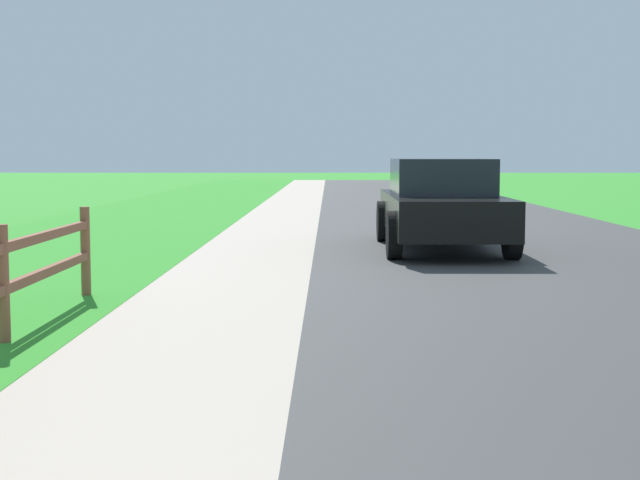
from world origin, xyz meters
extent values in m
plane|color=green|center=(0.00, 25.00, 0.00)|extent=(120.00, 120.00, 0.00)
cube|color=#3C3C3C|center=(3.50, 27.00, 0.00)|extent=(7.00, 66.00, 0.01)
cube|color=#B6A596|center=(-3.00, 27.00, 0.00)|extent=(6.00, 66.00, 0.01)
cube|color=green|center=(-4.50, 27.00, 0.01)|extent=(5.00, 66.00, 0.00)
cylinder|color=brown|center=(-2.56, 7.80, 0.51)|extent=(0.11, 0.11, 1.03)
cylinder|color=brown|center=(-2.56, 10.53, 0.51)|extent=(0.11, 0.11, 1.03)
cube|color=black|center=(2.18, 15.83, 0.63)|extent=(1.84, 4.92, 0.62)
cube|color=#1E232B|center=(2.18, 15.96, 1.25)|extent=(1.61, 2.24, 0.61)
cylinder|color=black|center=(1.27, 17.36, 0.38)|extent=(0.22, 0.76, 0.76)
cylinder|color=black|center=(3.10, 17.35, 0.38)|extent=(0.22, 0.76, 0.76)
cylinder|color=black|center=(1.26, 14.31, 0.38)|extent=(0.22, 0.76, 0.76)
cylinder|color=black|center=(3.09, 14.31, 0.38)|extent=(0.22, 0.76, 0.76)
camera|label=1|loc=(0.25, -0.12, 1.62)|focal=52.41mm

